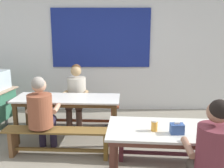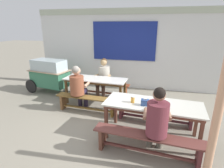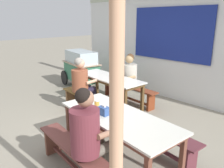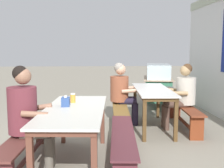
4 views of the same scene
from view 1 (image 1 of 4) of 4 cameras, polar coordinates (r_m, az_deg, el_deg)
The scene contains 11 objects.
backdrop_wall at distance 5.87m, azimuth -0.80°, elevation 7.93°, with size 6.62×0.23×2.72m.
dining_table_far at distance 4.43m, azimuth -9.89°, elevation -3.95°, with size 1.80×0.72×0.75m.
dining_table_near at distance 3.22m, azimuth 16.11°, elevation -10.76°, with size 1.92×0.90×0.75m.
bench_far_back at distance 5.12m, azimuth -8.20°, elevation -6.01°, with size 1.74×0.36×0.43m.
bench_far_front at distance 4.01m, azimuth -11.67°, elevation -11.63°, with size 1.66×0.36×0.43m.
bench_near_back at distance 3.93m, azimuth 14.01°, elevation -12.42°, with size 1.84×0.44×0.43m.
person_left_back_turned at distance 3.98m, azimuth -15.37°, elevation -5.70°, with size 0.48×0.55×1.23m.
person_near_front at distance 2.73m, azimuth 21.27°, elevation -14.30°, with size 0.47×0.55×1.29m.
person_center_facing at distance 4.93m, azimuth -7.92°, elevation -1.91°, with size 0.47×0.61×1.22m.
tissue_box at distance 3.02m, azimuth 14.16°, elevation -9.54°, with size 0.15×0.11×0.14m.
condiment_jar at distance 3.04m, azimuth 9.34°, elevation -9.07°, with size 0.07×0.07×0.13m.
Camera 1 is at (0.07, -3.20, 1.94)m, focal length 41.35 mm.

